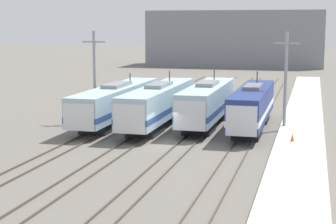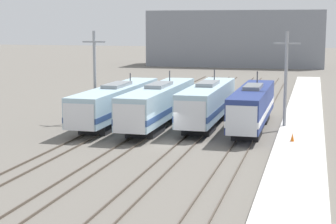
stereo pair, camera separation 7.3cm
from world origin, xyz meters
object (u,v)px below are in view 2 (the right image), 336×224
object	(u,v)px
catenary_tower_left	(95,74)
traffic_cone	(292,137)
locomotive_center_right	(207,104)
catenary_tower_right	(286,79)
locomotive_far_left	(115,103)
locomotive_center_left	(158,105)
locomotive_far_right	(252,107)

from	to	relation	value
catenary_tower_left	traffic_cone	distance (m)	21.77
locomotive_center_right	catenary_tower_right	size ratio (longest dim) A/B	1.80
locomotive_far_left	locomotive_center_right	bearing A→B (deg)	6.82
locomotive_center_left	locomotive_center_right	xyz separation A→B (m)	(4.56, 1.58, 0.04)
locomotive_far_right	traffic_cone	world-z (taller)	locomotive_far_right
catenary_tower_left	locomotive_far_right	bearing A→B (deg)	-1.91
catenary_tower_left	locomotive_center_right	bearing A→B (deg)	2.34
locomotive_far_right	catenary_tower_left	bearing A→B (deg)	178.09
locomotive_center_right	traffic_cone	bearing A→B (deg)	-41.48
locomotive_far_left	catenary_tower_right	world-z (taller)	catenary_tower_right
locomotive_far_left	catenary_tower_right	bearing A→B (deg)	2.13
locomotive_center_right	locomotive_center_left	bearing A→B (deg)	-160.88
locomotive_far_left	locomotive_far_right	size ratio (longest dim) A/B	1.13
locomotive_far_left	locomotive_far_right	distance (m)	13.69
locomotive_far_right	catenary_tower_right	xyz separation A→B (m)	(3.01, 0.54, 2.72)
locomotive_far_left	locomotive_center_right	world-z (taller)	locomotive_center_right
locomotive_far_right	traffic_cone	size ratio (longest dim) A/B	25.22
locomotive_far_left	locomotive_center_right	distance (m)	9.19
locomotive_center_left	locomotive_center_right	distance (m)	4.83
locomotive_far_left	locomotive_center_left	bearing A→B (deg)	-6.14
catenary_tower_left	catenary_tower_right	xyz separation A→B (m)	(19.12, 0.00, 0.00)
locomotive_far_left	locomotive_far_right	bearing A→B (deg)	0.35
locomotive_center_left	traffic_cone	world-z (taller)	locomotive_center_left
locomotive_center_right	traffic_cone	xyz separation A→B (m)	(8.60, -7.60, -1.44)
locomotive_far_right	catenary_tower_right	world-z (taller)	catenary_tower_right
catenary_tower_left	traffic_cone	bearing A→B (deg)	-19.49
catenary_tower_left	traffic_cone	world-z (taller)	catenary_tower_left
catenary_tower_right	traffic_cone	distance (m)	8.30
locomotive_center_right	locomotive_far_right	bearing A→B (deg)	-12.45
locomotive_far_right	catenary_tower_left	distance (m)	16.35
locomotive_center_left	locomotive_center_right	size ratio (longest dim) A/B	1.12
locomotive_far_right	catenary_tower_right	size ratio (longest dim) A/B	1.84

